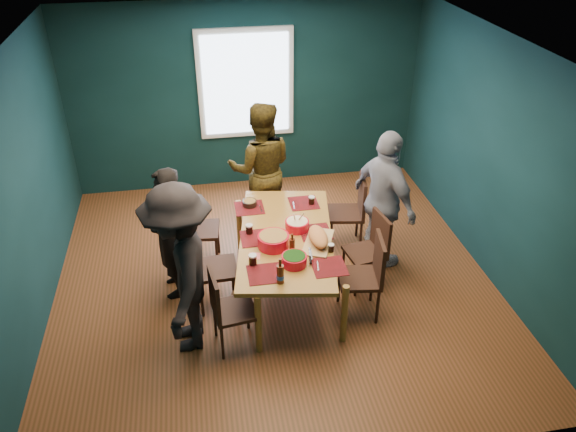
% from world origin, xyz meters
% --- Properties ---
extents(room, '(5.01, 5.01, 2.71)m').
position_xyz_m(room, '(0.00, 0.27, 1.37)').
color(room, brown).
rests_on(room, ground).
extents(dining_table, '(1.30, 2.10, 0.75)m').
position_xyz_m(dining_table, '(0.11, -0.21, 0.68)').
color(dining_table, '#A57931').
rests_on(dining_table, floor).
extents(chair_left_far, '(0.48, 0.48, 0.96)m').
position_xyz_m(chair_left_far, '(-0.90, 0.50, 0.56)').
color(chair_left_far, black).
rests_on(chair_left_far, floor).
extents(chair_left_mid, '(0.45, 0.45, 0.97)m').
position_xyz_m(chair_left_mid, '(-0.77, -0.31, 0.56)').
color(chair_left_mid, black).
rests_on(chair_left_mid, floor).
extents(chair_left_near, '(0.46, 0.46, 0.90)m').
position_xyz_m(chair_left_near, '(-0.63, -0.98, 0.52)').
color(chair_left_near, black).
rests_on(chair_left_near, floor).
extents(chair_right_far, '(0.49, 0.49, 0.95)m').
position_xyz_m(chair_right_far, '(1.08, 0.55, 0.56)').
color(chair_right_far, black).
rests_on(chair_right_far, floor).
extents(chair_right_mid, '(0.46, 0.46, 0.89)m').
position_xyz_m(chair_right_mid, '(1.08, -0.25, 0.52)').
color(chair_right_mid, black).
rests_on(chair_right_mid, floor).
extents(chair_right_near, '(0.48, 0.48, 0.94)m').
position_xyz_m(chair_right_near, '(0.88, -0.74, 0.55)').
color(chair_right_near, black).
rests_on(chair_right_near, floor).
extents(person_far_left, '(0.43, 0.60, 1.53)m').
position_xyz_m(person_far_left, '(-1.14, 0.01, 0.77)').
color(person_far_left, black).
rests_on(person_far_left, floor).
extents(person_back, '(0.92, 0.76, 1.76)m').
position_xyz_m(person_back, '(0.02, 1.15, 0.88)').
color(person_back, black).
rests_on(person_back, floor).
extents(person_right, '(0.75, 1.09, 1.72)m').
position_xyz_m(person_right, '(1.31, 0.11, 0.86)').
color(person_right, silver).
rests_on(person_right, floor).
extents(person_near_left, '(0.74, 1.20, 1.79)m').
position_xyz_m(person_near_left, '(-1.01, -0.85, 0.90)').
color(person_near_left, black).
rests_on(person_near_left, floor).
extents(bowl_salad, '(0.33, 0.33, 0.14)m').
position_xyz_m(bowl_salad, '(-0.06, -0.39, 0.82)').
color(bowl_salad, red).
rests_on(bowl_salad, dining_table).
extents(bowl_dumpling, '(0.26, 0.26, 0.24)m').
position_xyz_m(bowl_dumpling, '(0.24, -0.11, 0.80)').
color(bowl_dumpling, red).
rests_on(bowl_dumpling, dining_table).
extents(bowl_herbs, '(0.26, 0.26, 0.11)m').
position_xyz_m(bowl_herbs, '(0.09, -0.75, 0.81)').
color(bowl_herbs, red).
rests_on(bowl_herbs, dining_table).
extents(cutting_board, '(0.45, 0.68, 0.15)m').
position_xyz_m(cutting_board, '(0.41, -0.42, 0.81)').
color(cutting_board, tan).
rests_on(cutting_board, dining_table).
extents(small_bowl, '(0.17, 0.17, 0.07)m').
position_xyz_m(small_bowl, '(-0.21, 0.48, 0.78)').
color(small_bowl, black).
rests_on(small_bowl, dining_table).
extents(beer_bottle_a, '(0.08, 0.08, 0.28)m').
position_xyz_m(beer_bottle_a, '(-0.09, -1.01, 0.85)').
color(beer_bottle_a, '#4B1C0D').
rests_on(beer_bottle_a, dining_table).
extents(beer_bottle_b, '(0.06, 0.06, 0.22)m').
position_xyz_m(beer_bottle_b, '(0.11, -0.53, 0.83)').
color(beer_bottle_b, '#4B1C0D').
rests_on(beer_bottle_b, dining_table).
extents(cola_glass_a, '(0.08, 0.08, 0.12)m').
position_xyz_m(cola_glass_a, '(-0.31, -0.68, 0.81)').
color(cola_glass_a, black).
rests_on(cola_glass_a, dining_table).
extents(cola_glass_b, '(0.06, 0.06, 0.09)m').
position_xyz_m(cola_glass_b, '(0.51, -0.59, 0.79)').
color(cola_glass_b, black).
rests_on(cola_glass_b, dining_table).
extents(cola_glass_c, '(0.07, 0.07, 0.10)m').
position_xyz_m(cola_glass_c, '(0.52, 0.39, 0.80)').
color(cola_glass_c, black).
rests_on(cola_glass_c, dining_table).
extents(cola_glass_d, '(0.08, 0.08, 0.11)m').
position_xyz_m(cola_glass_d, '(-0.28, -0.11, 0.81)').
color(cola_glass_d, black).
rests_on(cola_glass_d, dining_table).
extents(napkin_a, '(0.21, 0.21, 0.00)m').
position_xyz_m(napkin_a, '(0.50, -0.19, 0.75)').
color(napkin_a, '#F2666A').
rests_on(napkin_a, dining_table).
extents(napkin_b, '(0.14, 0.14, 0.00)m').
position_xyz_m(napkin_b, '(-0.28, -0.54, 0.75)').
color(napkin_b, '#F2666A').
rests_on(napkin_b, dining_table).
extents(napkin_c, '(0.19, 0.19, 0.00)m').
position_xyz_m(napkin_c, '(0.46, -0.90, 0.75)').
color(napkin_c, '#F2666A').
rests_on(napkin_c, dining_table).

